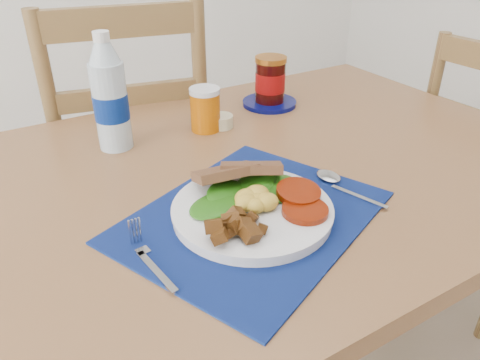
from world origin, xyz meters
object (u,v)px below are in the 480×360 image
Objects in this scene: chair_far at (129,133)px; jam_on_saucer at (270,84)px; juice_glass at (205,110)px; water_bottle at (110,99)px; breakfast_plate at (251,208)px.

chair_far is 8.49× the size of jam_on_saucer.
water_bottle is at bearing 174.66° from juice_glass.
jam_on_saucer is (0.22, 0.06, 0.01)m from juice_glass.
breakfast_plate is (-0.04, -0.75, 0.16)m from chair_far.
chair_far is at bearing 103.13° from breakfast_plate.
breakfast_plate is 0.54m from jam_on_saucer.
chair_far is at bearing 101.08° from juice_glass.
chair_far reaches higher than jam_on_saucer.
juice_glass is (0.07, -0.38, 0.19)m from chair_far.
breakfast_plate is at bearing -127.70° from jam_on_saucer.
breakfast_plate is at bearing -106.35° from juice_glass.
chair_far is 0.46m from water_bottle.
breakfast_plate is at bearing 98.62° from chair_far.
juice_glass is (0.11, 0.37, 0.03)m from breakfast_plate.
chair_far is 0.77m from breakfast_plate.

